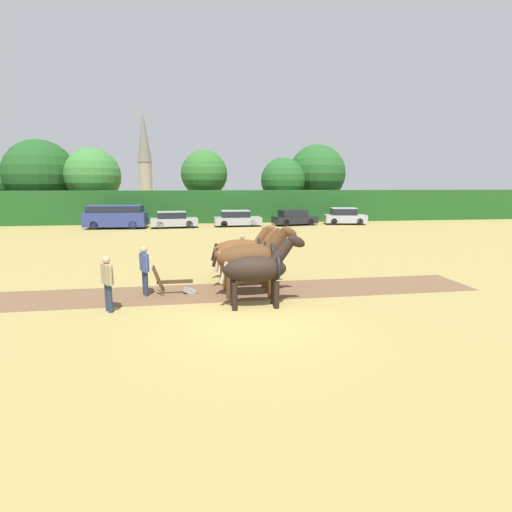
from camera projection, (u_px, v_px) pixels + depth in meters
The scene contains 23 objects.
ground_plane at pixel (253, 323), 11.15m from camera, with size 240.00×240.00×0.00m, color #998447.
plowed_furrow_strip at pixel (144, 295), 13.90m from camera, with size 24.05×2.54×0.01m, color brown.
hedgerow at pixel (212, 206), 39.76m from camera, with size 68.78×1.84×3.18m, color #1E511E.
tree_left at pixel (0, 184), 40.94m from camera, with size 4.59×4.59×6.15m.
tree_center_left at pixel (40, 175), 41.34m from camera, with size 7.19×7.19×8.33m.
tree_center at pixel (93, 176), 41.23m from camera, with size 5.65×5.65×7.47m.
tree_center_right at pixel (204, 174), 42.76m from camera, with size 4.97×4.97×7.37m.
tree_right at pixel (283, 180), 43.13m from camera, with size 4.79×4.79×6.61m.
tree_far_right at pixel (317, 174), 46.18m from camera, with size 6.58×6.58×8.27m.
church_spire at pixel (145, 155), 77.22m from camera, with size 2.72×2.72×17.68m.
draft_horse_lead_left at pixel (259, 269), 12.40m from camera, with size 2.76×0.89×2.33m.
draft_horse_lead_right at pixel (252, 258), 13.62m from camera, with size 2.92×1.06×2.47m.
draft_horse_trail_left at pixel (247, 254), 14.88m from camera, with size 2.87×0.95×2.24m.
draft_horse_trail_right at pixel (243, 249), 16.12m from camera, with size 2.83×0.89×2.25m.
plow at pixel (179, 285), 14.03m from camera, with size 1.51×0.47×1.13m.
farmer_at_plow at pixel (144, 267), 13.73m from camera, with size 0.38×0.64×1.73m.
farmer_beside_team at pixel (242, 250), 17.65m from camera, with size 0.38×0.61×1.64m.
farmer_onlooker_left at pixel (107, 279), 11.96m from camera, with size 0.44×0.60×1.73m.
parked_van at pixel (116, 216), 34.51m from camera, with size 5.30×2.33×2.01m.
parked_car_left at pixel (173, 220), 35.07m from camera, with size 4.19×2.11×1.44m.
parked_car_center_left at pixel (237, 219), 36.34m from camera, with size 4.29×1.93×1.45m.
parked_car_center at pixel (294, 218), 37.27m from camera, with size 4.30×2.53×1.44m.
parked_car_center_right at pixel (345, 216), 38.10m from camera, with size 4.13×2.46×1.57m.
Camera 1 is at (-1.46, -10.53, 3.84)m, focal length 28.00 mm.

